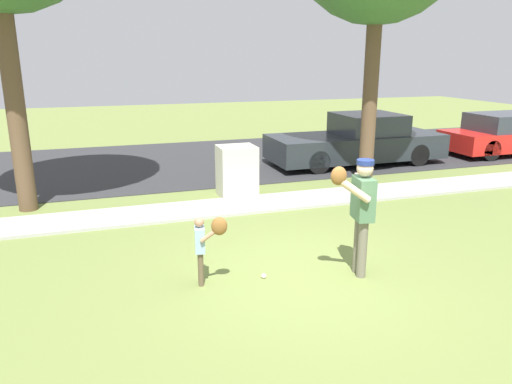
{
  "coord_description": "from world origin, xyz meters",
  "views": [
    {
      "loc": [
        -2.82,
        -6.04,
        3.14
      ],
      "look_at": [
        -0.43,
        1.22,
        1.0
      ],
      "focal_mm": 34.14,
      "sensor_mm": 36.0,
      "label": 1
    }
  ],
  "objects_px": {
    "person_adult": "(361,205)",
    "parked_pickup_dark": "(358,142)",
    "baseball": "(264,276)",
    "utility_cabinet": "(237,171)",
    "person_child": "(205,240)",
    "parked_hatchback_red": "(504,134)"
  },
  "relations": [
    {
      "from": "person_adult",
      "to": "person_child",
      "type": "relative_size",
      "value": 1.67
    },
    {
      "from": "utility_cabinet",
      "to": "parked_pickup_dark",
      "type": "distance_m",
      "value": 4.93
    },
    {
      "from": "baseball",
      "to": "parked_hatchback_red",
      "type": "relative_size",
      "value": 0.02
    },
    {
      "from": "person_child",
      "to": "parked_hatchback_red",
      "type": "xyz_separation_m",
      "value": [
        11.42,
        6.32,
        -0.02
      ]
    },
    {
      "from": "baseball",
      "to": "parked_hatchback_red",
      "type": "xyz_separation_m",
      "value": [
        10.58,
        6.37,
        0.62
      ]
    },
    {
      "from": "person_child",
      "to": "utility_cabinet",
      "type": "bearing_deg",
      "value": 78.65
    },
    {
      "from": "baseball",
      "to": "utility_cabinet",
      "type": "bearing_deg",
      "value": 78.97
    },
    {
      "from": "baseball",
      "to": "utility_cabinet",
      "type": "distance_m",
      "value": 4.46
    },
    {
      "from": "person_adult",
      "to": "parked_pickup_dark",
      "type": "bearing_deg",
      "value": -109.41
    },
    {
      "from": "utility_cabinet",
      "to": "parked_pickup_dark",
      "type": "height_order",
      "value": "parked_pickup_dark"
    },
    {
      "from": "person_child",
      "to": "utility_cabinet",
      "type": "height_order",
      "value": "utility_cabinet"
    },
    {
      "from": "baseball",
      "to": "parked_pickup_dark",
      "type": "bearing_deg",
      "value": 51.36
    },
    {
      "from": "baseball",
      "to": "utility_cabinet",
      "type": "height_order",
      "value": "utility_cabinet"
    },
    {
      "from": "parked_pickup_dark",
      "to": "baseball",
      "type": "bearing_deg",
      "value": 51.36
    },
    {
      "from": "person_adult",
      "to": "utility_cabinet",
      "type": "xyz_separation_m",
      "value": [
        -0.51,
        4.66,
        -0.5
      ]
    },
    {
      "from": "parked_pickup_dark",
      "to": "utility_cabinet",
      "type": "bearing_deg",
      "value": 26.74
    },
    {
      "from": "baseball",
      "to": "parked_pickup_dark",
      "type": "relative_size",
      "value": 0.01
    },
    {
      "from": "person_adult",
      "to": "parked_hatchback_red",
      "type": "relative_size",
      "value": 0.44
    },
    {
      "from": "person_adult",
      "to": "person_child",
      "type": "xyz_separation_m",
      "value": [
        -2.19,
        0.37,
        -0.41
      ]
    },
    {
      "from": "parked_pickup_dark",
      "to": "parked_hatchback_red",
      "type": "relative_size",
      "value": 1.3
    },
    {
      "from": "person_adult",
      "to": "baseball",
      "type": "height_order",
      "value": "person_adult"
    },
    {
      "from": "person_child",
      "to": "parked_pickup_dark",
      "type": "bearing_deg",
      "value": 57.04
    }
  ]
}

